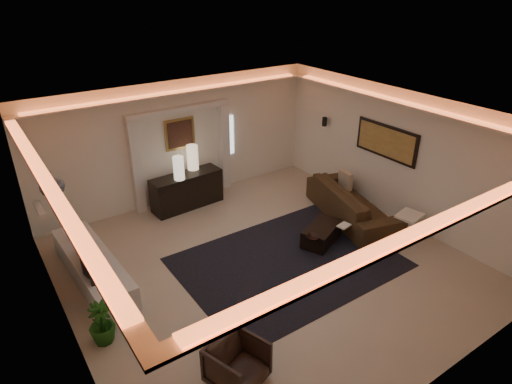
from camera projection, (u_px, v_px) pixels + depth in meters
floor at (265, 264)px, 8.44m from camera, size 7.00×7.00×0.00m
ceiling at (267, 118)px, 7.15m from camera, size 7.00×7.00×0.00m
wall_back at (180, 142)px, 10.39m from camera, size 7.00×0.00×7.00m
wall_front at (437, 308)px, 5.21m from camera, size 7.00×0.00×7.00m
wall_left at (58, 263)px, 6.03m from camera, size 0.00×7.00×7.00m
wall_right at (397, 156)px, 9.57m from camera, size 0.00×7.00×7.00m
cove_soffit at (266, 134)px, 7.28m from camera, size 7.00×7.00×0.04m
daylight_slit at (229, 135)px, 11.10m from camera, size 0.25×0.03×1.00m
area_rug at (288, 262)px, 8.49m from camera, size 4.00×3.00×0.01m
pilaster_left at (136, 167)px, 9.89m from camera, size 0.22×0.20×2.20m
pilaster_right at (224, 147)px, 11.05m from camera, size 0.22×0.20×2.20m
alcove_header at (179, 109)px, 9.96m from camera, size 2.52×0.20×0.12m
painting_frame at (180, 134)px, 10.27m from camera, size 0.74×0.04×0.74m
painting_canvas at (180, 134)px, 10.26m from camera, size 0.62×0.02×0.62m
art_panel_frame at (386, 141)px, 9.66m from camera, size 0.04×1.64×0.74m
art_panel_gold at (386, 142)px, 9.65m from camera, size 0.02×1.50×0.62m
wall_sconce at (324, 122)px, 11.03m from camera, size 0.12×0.12×0.22m
wall_niche at (39, 208)px, 7.00m from camera, size 0.10×0.55×0.04m
console at (187, 191)px, 10.40m from camera, size 1.73×0.64×0.85m
lamp_left at (179, 168)px, 9.86m from camera, size 0.25×0.25×0.54m
lamp_right at (193, 159)px, 10.38m from camera, size 0.29×0.29×0.60m
media_ledge at (93, 268)px, 7.96m from camera, size 0.79×2.71×0.50m
tv at (79, 255)px, 7.38m from camera, size 1.14×0.33×0.65m
figurine at (72, 232)px, 8.27m from camera, size 0.15×0.15×0.34m
ginger_jar at (51, 184)px, 7.28m from camera, size 0.52×0.52×0.41m
plant at (101, 324)px, 6.53m from camera, size 0.54×0.54×0.69m
sofa at (352, 203)px, 9.88m from camera, size 2.81×1.69×0.77m
throw_blanket at (410, 216)px, 9.02m from camera, size 0.61×0.53×0.06m
throw_pillow at (345, 180)px, 10.59m from camera, size 0.19×0.44×0.43m
coffee_table at (321, 234)px, 9.06m from camera, size 1.08×0.87×0.35m
bowl at (313, 236)px, 8.52m from camera, size 0.35×0.35×0.07m
magazine at (344, 224)px, 8.95m from camera, size 0.30×0.24×0.03m
armchair at (237, 364)px, 5.88m from camera, size 0.88×0.89×0.64m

